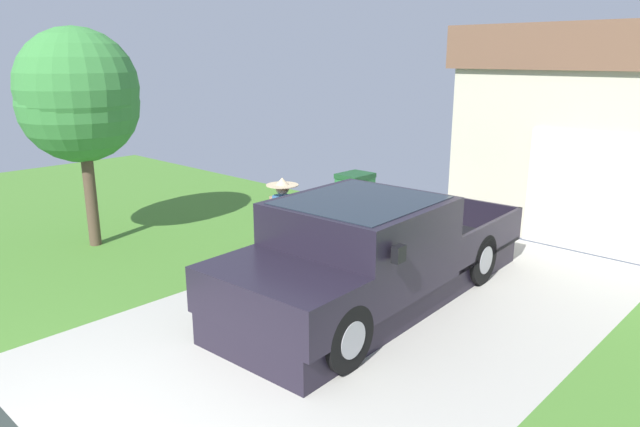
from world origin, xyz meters
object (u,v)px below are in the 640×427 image
(person_with_hat, at_px, (283,223))
(handbag, at_px, (274,277))
(pickup_truck, at_px, (364,258))
(front_yard_tree, at_px, (78,95))
(wheeled_trash_bin, at_px, (355,195))

(person_with_hat, relative_size, handbag, 3.97)
(pickup_truck, xyz_separation_m, front_yard_tree, (-5.66, -1.29, 2.08))
(front_yard_tree, bearing_deg, wheeled_trash_bin, 59.75)
(person_with_hat, relative_size, wheeled_trash_bin, 1.59)
(pickup_truck, height_order, front_yard_tree, front_yard_tree)
(handbag, bearing_deg, pickup_truck, 13.81)
(pickup_truck, height_order, wheeled_trash_bin, pickup_truck)
(person_with_hat, relative_size, front_yard_tree, 0.41)
(handbag, height_order, front_yard_tree, front_yard_tree)
(pickup_truck, distance_m, handbag, 1.66)
(pickup_truck, relative_size, wheeled_trash_bin, 5.41)
(person_with_hat, height_order, wheeled_trash_bin, person_with_hat)
(front_yard_tree, height_order, wheeled_trash_bin, front_yard_tree)
(front_yard_tree, bearing_deg, person_with_hat, 17.13)
(person_with_hat, xyz_separation_m, handbag, (0.12, -0.33, -0.78))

